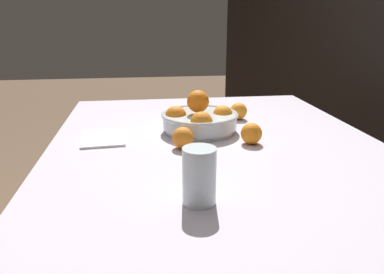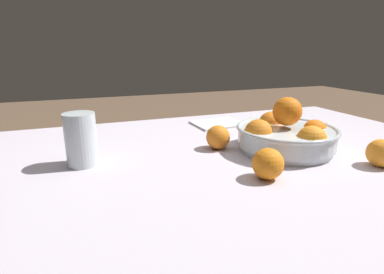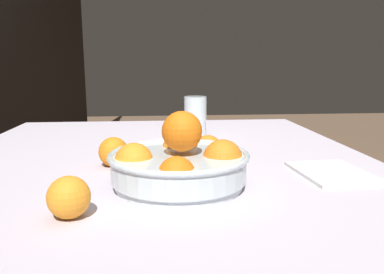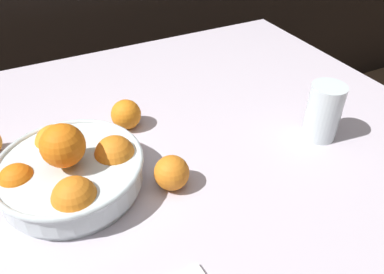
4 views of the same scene
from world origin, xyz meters
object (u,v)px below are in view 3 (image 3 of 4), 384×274
at_px(fruit_bowl, 181,163).
at_px(orange_loose_near_bowl, 115,152).
at_px(orange_loose_aside, 71,197).
at_px(juice_glass, 196,117).
at_px(orange_loose_front, 210,149).

bearing_deg(fruit_bowl, orange_loose_near_bowl, 43.09).
relative_size(fruit_bowl, orange_loose_near_bowl, 3.97).
bearing_deg(orange_loose_aside, fruit_bowl, -51.89).
bearing_deg(fruit_bowl, juice_glass, -8.82).
bearing_deg(orange_loose_aside, orange_loose_near_bowl, -6.51).
height_order(orange_loose_near_bowl, orange_loose_aside, orange_loose_near_bowl).
relative_size(fruit_bowl, orange_loose_aside, 4.08).
bearing_deg(orange_loose_front, orange_loose_near_bowl, 93.37).
xyz_separation_m(fruit_bowl, orange_loose_front, (0.18, -0.08, -0.01)).
xyz_separation_m(fruit_bowl, orange_loose_aside, (-0.15, 0.19, -0.01)).
distance_m(fruit_bowl, orange_loose_near_bowl, 0.23).
height_order(fruit_bowl, orange_loose_near_bowl, fruit_bowl).
distance_m(fruit_bowl, orange_loose_front, 0.20).
height_order(fruit_bowl, juice_glass, fruit_bowl).
distance_m(fruit_bowl, juice_glass, 0.57).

